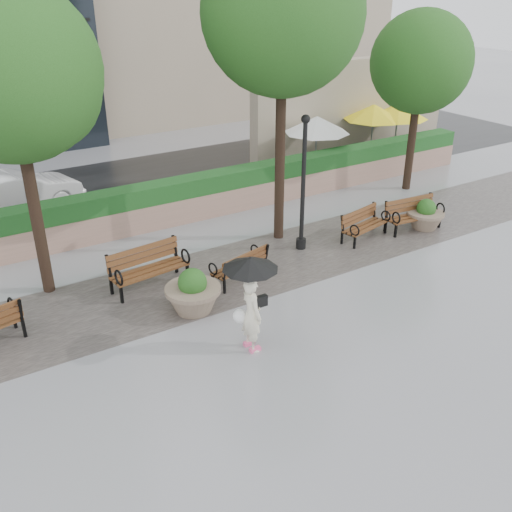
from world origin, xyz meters
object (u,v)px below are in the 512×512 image
lamppost (303,193)px  planter_left (193,295)px  car_right (14,194)px  pedestrian (251,295)px  planter_right (425,217)px  bench_4 (413,221)px  bench_2 (240,272)px  bench_1 (150,276)px  bench_3 (364,231)px

lamppost → planter_left: bearing=-160.7°
car_right → lamppost: bearing=-151.1°
car_right → pedestrian: 10.74m
planter_left → planter_right: planter_left is taller
bench_4 → lamppost: size_ratio=0.49×
bench_2 → bench_1: bearing=-37.2°
pedestrian → bench_4: bearing=-67.8°
lamppost → pedestrian: lamppost is taller
bench_2 → lamppost: size_ratio=0.44×
car_right → bench_4: bearing=-140.8°
bench_2 → planter_left: planter_left is taller
planter_right → planter_left: bearing=-175.8°
car_right → bench_2: bearing=-166.6°
bench_4 → planter_left: bearing=-168.8°
planter_left → pedestrian: size_ratio=0.62×
car_right → pedestrian: size_ratio=2.08×
bench_2 → car_right: 8.69m
bench_4 → planter_right: 0.41m
planter_right → lamppost: size_ratio=0.30×
bench_3 → planter_left: (-6.09, -1.00, 0.16)m
bench_3 → car_right: car_right is taller
planter_left → lamppost: lamppost is taller
planter_left → lamppost: size_ratio=0.34×
car_right → bench_1: bearing=-178.5°
bench_1 → bench_3: bearing=-11.8°
planter_left → pedestrian: (0.37, -1.94, 0.84)m
bench_2 → pedestrian: (-1.30, -2.64, 1.01)m
bench_1 → pedestrian: size_ratio=0.97×
bench_3 → bench_4: bearing=-21.4°
bench_3 → pedestrian: size_ratio=0.83×
bench_2 → planter_right: bearing=165.2°
bench_1 → lamppost: size_ratio=0.53×
bench_1 → bench_2: bearing=-29.8°
lamppost → car_right: (-6.32, 7.03, -0.96)m
bench_2 → bench_3: bearing=169.9°
bench_2 → planter_left: (-1.66, -0.70, 0.17)m
planter_left → planter_right: (8.19, 0.60, -0.05)m
bench_2 → pedestrian: 3.11m
bench_1 → planter_right: (8.60, -0.99, 0.06)m
pedestrian → bench_3: bearing=-60.4°
bench_1 → planter_left: bearing=-82.2°
pedestrian → bench_2: bearing=-23.7°
bench_3 → bench_2: bearing=171.3°
bench_4 → car_right: bearing=148.2°
bench_2 → pedestrian: size_ratio=0.80×
bench_3 → bench_4: bench_4 is taller
planter_right → bench_4: bearing=161.5°
planter_right → lamppost: bearing=168.3°
bench_3 → bench_4: (1.72, -0.27, 0.02)m
planter_right → car_right: 13.04m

